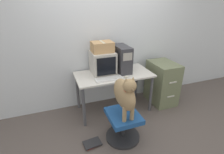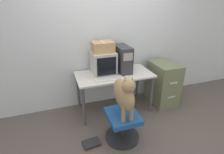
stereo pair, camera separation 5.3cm
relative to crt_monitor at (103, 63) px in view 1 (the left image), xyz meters
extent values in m
plane|color=#564C47|center=(0.17, -0.44, -0.93)|extent=(12.00, 12.00, 0.00)
cube|color=silver|center=(0.17, 0.30, 0.37)|extent=(8.00, 0.05, 2.60)
cube|color=silver|center=(0.17, -0.10, -0.21)|extent=(1.33, 0.67, 0.03)
cylinder|color=#4C4C51|center=(-0.45, -0.39, -0.57)|extent=(0.05, 0.05, 0.70)
cylinder|color=#4C4C51|center=(0.78, -0.39, -0.57)|extent=(0.05, 0.05, 0.70)
cylinder|color=#4C4C51|center=(-0.45, 0.18, -0.57)|extent=(0.05, 0.05, 0.70)
cylinder|color=#4C4C51|center=(0.78, 0.18, -0.57)|extent=(0.05, 0.05, 0.70)
cube|color=#B7B2A8|center=(0.00, 0.00, 0.00)|extent=(0.39, 0.41, 0.38)
cube|color=black|center=(0.00, -0.21, 0.00)|extent=(0.32, 0.01, 0.30)
cube|color=#333338|center=(0.35, -0.02, 0.04)|extent=(0.22, 0.46, 0.46)
cube|color=#9E998E|center=(0.35, -0.26, 0.14)|extent=(0.16, 0.01, 0.13)
cube|color=silver|center=(0.01, -0.31, -0.18)|extent=(0.45, 0.16, 0.02)
cube|color=silver|center=(0.01, -0.31, -0.17)|extent=(0.41, 0.13, 0.00)
ellipsoid|color=beige|center=(0.31, -0.33, -0.17)|extent=(0.07, 0.05, 0.04)
cylinder|color=#262628|center=(0.03, -0.86, -0.91)|extent=(0.51, 0.51, 0.04)
cylinder|color=#262628|center=(0.03, -0.86, -0.72)|extent=(0.05, 0.05, 0.33)
cube|color=#1E4C8C|center=(0.03, -0.86, -0.52)|extent=(0.43, 0.50, 0.07)
ellipsoid|color=#9E7F56|center=(0.03, -0.86, -0.17)|extent=(0.20, 0.57, 0.40)
cylinder|color=#9E7F56|center=(-0.03, -1.01, -0.38)|extent=(0.06, 0.06, 0.22)
cylinder|color=#9E7F56|center=(0.09, -1.01, -0.38)|extent=(0.06, 0.06, 0.22)
sphere|color=#9E7F56|center=(0.03, -1.01, 0.03)|extent=(0.18, 0.18, 0.18)
cone|color=brown|center=(0.03, -1.09, 0.02)|extent=(0.08, 0.09, 0.08)
cone|color=#9E7F56|center=(-0.02, -1.00, 0.11)|extent=(0.06, 0.06, 0.08)
cone|color=#9E7F56|center=(0.08, -1.00, 0.11)|extent=(0.06, 0.06, 0.08)
torus|color=red|center=(0.03, -0.99, -0.04)|extent=(0.13, 0.13, 0.02)
cube|color=#6B7251|center=(1.17, -0.16, -0.51)|extent=(0.44, 0.60, 0.83)
cube|color=beige|center=(1.17, -0.47, -0.37)|extent=(0.15, 0.01, 0.02)
cube|color=beige|center=(1.17, -0.47, -0.66)|extent=(0.15, 0.01, 0.02)
cube|color=tan|center=(0.00, 0.00, 0.28)|extent=(0.35, 0.27, 0.17)
cube|color=beige|center=(0.00, 0.00, 0.36)|extent=(0.04, 0.27, 0.00)
cube|color=red|center=(-0.45, -0.84, -0.92)|extent=(0.22, 0.18, 0.02)
cube|color=#262628|center=(-0.44, -0.84, -0.90)|extent=(0.26, 0.20, 0.02)
camera|label=1|loc=(-0.83, -2.73, 1.00)|focal=28.00mm
camera|label=2|loc=(-0.78, -2.75, 1.00)|focal=28.00mm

